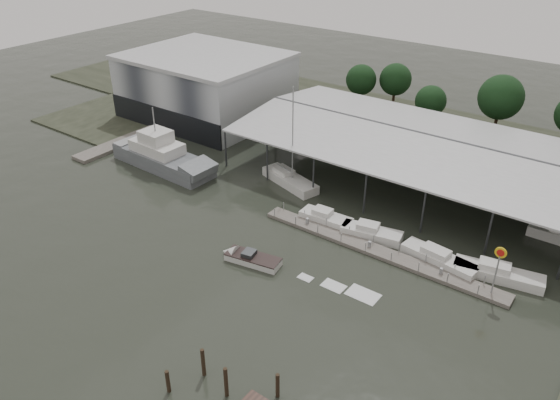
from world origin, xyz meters
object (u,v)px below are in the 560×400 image
Objects in this scene: shell_fuel_sign at (498,262)px; speedboat_underway at (248,258)px; white_sailboat at (289,180)px; grey_trawler at (163,157)px.

shell_fuel_sign is 0.32× the size of speedboat_underway.
shell_fuel_sign is 0.41× the size of white_sailboat.
shell_fuel_sign is 0.33× the size of grey_trawler.
shell_fuel_sign is 24.24m from speedboat_underway.
speedboat_underway is (23.61, -10.31, -1.19)m from grey_trawler.
white_sailboat is 0.78× the size of speedboat_underway.
grey_trawler is at bearing 178.71° from shell_fuel_sign.
grey_trawler is (-45.73, 1.03, -2.35)m from shell_fuel_sign.
white_sailboat is at bearing -78.65° from speedboat_underway.
speedboat_underway is at bearing -157.24° from shell_fuel_sign.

